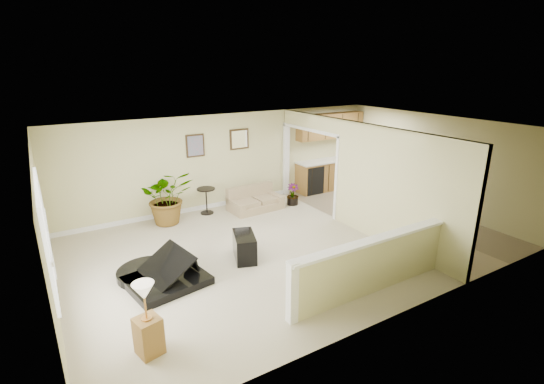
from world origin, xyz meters
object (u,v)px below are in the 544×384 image
piano (161,255)px  accent_table (206,197)px  palm_plant (168,197)px  small_plant (293,196)px  lamp_stand (147,324)px  loveseat (255,198)px  piano_bench (244,247)px

piano → accent_table: piano is taller
accent_table → palm_plant: size_ratio=0.51×
small_plant → piano: bearing=-152.8°
accent_table → lamp_stand: lamp_stand is taller
piano → lamp_stand: size_ratio=1.60×
piano → loveseat: size_ratio=1.19×
piano → accent_table: bearing=44.8°
piano_bench → palm_plant: size_ratio=0.57×
loveseat → lamp_stand: 5.70m
piano_bench → lamp_stand: size_ratio=0.73×
piano_bench → small_plant: bearing=39.7°
piano_bench → palm_plant: 2.75m
loveseat → lamp_stand: (-3.89, -4.16, 0.15)m
piano_bench → small_plant: 3.40m
accent_table → palm_plant: 1.07m
accent_table → lamp_stand: 5.25m
accent_table → small_plant: 2.38m
piano → lamp_stand: 1.87m
piano → piano_bench: piano is taller
loveseat → small_plant: (1.07, -0.22, -0.05)m
accent_table → loveseat: bearing=-16.4°
piano_bench → lamp_stand: 2.95m
piano → small_plant: piano is taller
piano → lamp_stand: bearing=-121.3°
palm_plant → small_plant: size_ratio=2.27×
loveseat → accent_table: size_ratio=2.10×
piano_bench → loveseat: size_ratio=0.54×
accent_table → palm_plant: (-1.04, -0.13, 0.22)m
piano_bench → palm_plant: bearing=105.4°
small_plant → loveseat: bearing=168.2°
piano_bench → accent_table: accent_table is taller
piano → palm_plant: (0.94, 2.65, 0.15)m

